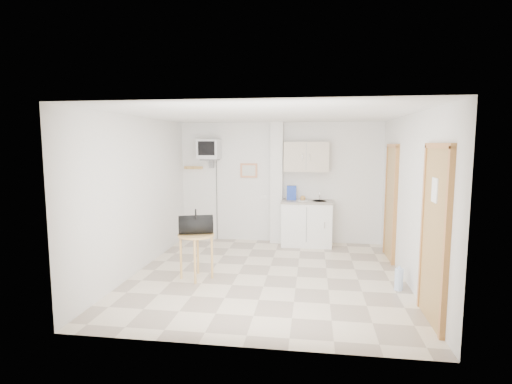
# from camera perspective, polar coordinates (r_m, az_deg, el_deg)

# --- Properties ---
(ground) EXTENTS (4.50, 4.50, 0.00)m
(ground) POSITION_cam_1_polar(r_m,az_deg,el_deg) (6.44, 1.63, -11.82)
(ground) COLOR beige
(ground) RESTS_ON ground
(room_envelope) EXTENTS (4.24, 4.54, 2.55)m
(room_envelope) POSITION_cam_1_polar(r_m,az_deg,el_deg) (6.18, 3.98, 1.99)
(room_envelope) COLOR white
(room_envelope) RESTS_ON ground
(kitchenette) EXTENTS (1.03, 0.58, 2.10)m
(kitchenette) POSITION_cam_1_polar(r_m,az_deg,el_deg) (8.16, 7.24, -2.01)
(kitchenette) COLOR white
(kitchenette) RESTS_ON ground
(crt_television) EXTENTS (0.44, 0.45, 2.15)m
(crt_television) POSITION_cam_1_polar(r_m,az_deg,el_deg) (8.35, -6.72, 6.01)
(crt_television) COLOR slate
(crt_television) RESTS_ON ground
(round_table) EXTENTS (0.55, 0.55, 0.70)m
(round_table) POSITION_cam_1_polar(r_m,az_deg,el_deg) (6.20, -8.55, -6.95)
(round_table) COLOR tan
(round_table) RESTS_ON ground
(duffel_bag) EXTENTS (0.58, 0.43, 0.38)m
(duffel_bag) POSITION_cam_1_polar(r_m,az_deg,el_deg) (6.17, -8.58, -4.58)
(duffel_bag) COLOR black
(duffel_bag) RESTS_ON round_table
(water_bottle) EXTENTS (0.12, 0.12, 0.35)m
(water_bottle) POSITION_cam_1_polar(r_m,az_deg,el_deg) (6.13, 19.74, -11.65)
(water_bottle) COLOR #B3CCF2
(water_bottle) RESTS_ON ground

